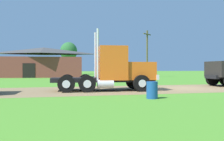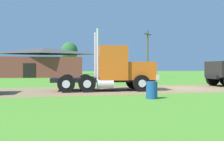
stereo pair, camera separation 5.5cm
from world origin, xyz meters
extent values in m
plane|color=#4D8D29|center=(0.00, 0.00, 0.00)|extent=(200.00, 200.00, 0.00)
cube|color=olive|center=(0.00, 0.00, 0.00)|extent=(120.00, 6.90, 0.01)
cube|color=black|center=(-6.21, -0.42, 0.71)|extent=(6.81, 2.15, 0.28)
cube|color=orange|center=(-3.82, -0.65, 1.29)|extent=(2.07, 2.17, 1.16)
cube|color=silver|center=(-2.83, -0.74, 0.89)|extent=(0.37, 2.19, 0.32)
cube|color=orange|center=(-5.64, -0.47, 1.80)|extent=(1.98, 2.44, 2.17)
cube|color=#2D3D4C|center=(-4.74, -0.56, 2.24)|extent=(0.22, 1.90, 0.96)
cylinder|color=silver|center=(-6.55, 0.52, 2.32)|extent=(0.14, 0.14, 3.22)
cylinder|color=silver|center=(-6.72, -1.28, 2.32)|extent=(0.14, 0.14, 3.22)
cylinder|color=silver|center=(-6.26, -1.42, 0.50)|extent=(1.04, 0.61, 0.52)
cylinder|color=black|center=(-3.80, 0.50, 0.52)|extent=(1.07, 0.40, 1.05)
cylinder|color=silver|center=(-3.79, 0.66, 0.52)|extent=(0.47, 0.08, 0.47)
cylinder|color=black|center=(-4.02, -1.77, 0.52)|extent=(1.07, 0.40, 1.05)
cylinder|color=silver|center=(-4.03, -1.93, 0.52)|extent=(0.47, 0.08, 0.47)
cylinder|color=black|center=(-8.44, 0.94, 0.52)|extent=(1.07, 0.40, 1.05)
cylinder|color=silver|center=(-8.43, 1.09, 0.52)|extent=(0.47, 0.08, 0.47)
cylinder|color=black|center=(-8.66, -1.33, 0.52)|extent=(1.07, 0.40, 1.05)
cylinder|color=silver|center=(-8.67, -1.49, 0.52)|extent=(0.47, 0.08, 0.47)
cylinder|color=black|center=(-7.20, 0.82, 0.52)|extent=(1.07, 0.40, 1.05)
cylinder|color=silver|center=(-7.18, 0.98, 0.52)|extent=(0.47, 0.08, 0.47)
cylinder|color=black|center=(-7.41, -1.45, 0.52)|extent=(1.07, 0.40, 1.05)
cylinder|color=silver|center=(-7.43, -1.61, 0.52)|extent=(0.47, 0.08, 0.47)
cylinder|color=black|center=(3.88, 2.19, 0.58)|extent=(1.17, 0.34, 1.16)
cylinder|color=silver|center=(3.88, 2.35, 0.58)|extent=(0.52, 0.06, 0.52)
cylinder|color=silver|center=(5.13, 2.30, 0.58)|extent=(0.52, 0.06, 0.52)
cylinder|color=#19478C|center=(-4.82, -5.35, 0.41)|extent=(0.55, 0.55, 0.83)
cube|color=brown|center=(-10.52, 25.53, 1.60)|extent=(12.61, 6.50, 3.20)
pyramid|color=#404040|center=(-10.52, 25.53, 4.26)|extent=(13.24, 6.83, 1.06)
cube|color=black|center=(-12.61, 23.13, 1.10)|extent=(1.80, 0.26, 2.20)
cylinder|color=brown|center=(5.74, 21.84, 3.77)|extent=(0.26, 0.26, 7.54)
cube|color=brown|center=(5.74, 21.84, 6.94)|extent=(1.80, 1.50, 0.14)
cylinder|color=#513823|center=(-5.31, 42.17, 1.86)|extent=(0.44, 0.44, 3.73)
ellipsoid|color=#2A6330|center=(-5.31, 42.17, 5.27)|extent=(3.86, 3.86, 4.25)
camera|label=1|loc=(-9.66, -16.85, 1.49)|focal=40.95mm
camera|label=2|loc=(-9.60, -16.86, 1.49)|focal=40.95mm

